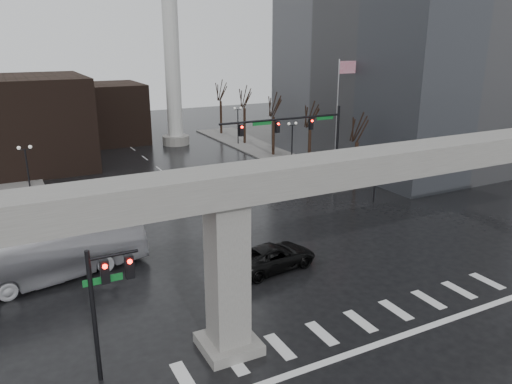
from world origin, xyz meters
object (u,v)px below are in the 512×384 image
signal_mast_arm (303,133)px  city_bus (43,254)px  pickup_truck (273,257)px  far_car (203,191)px

signal_mast_arm → city_bus: (-22.92, -7.36, -4.11)m
pickup_truck → far_car: pickup_truck is taller
city_bus → far_car: size_ratio=2.89×
far_car → signal_mast_arm: bearing=-19.9°
signal_mast_arm → city_bus: signal_mast_arm is taller
signal_mast_arm → pickup_truck: bearing=-128.9°
city_bus → far_car: city_bus is taller
city_bus → signal_mast_arm: bearing=-83.4°
pickup_truck → far_car: bearing=-11.9°
signal_mast_arm → far_car: 10.43m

